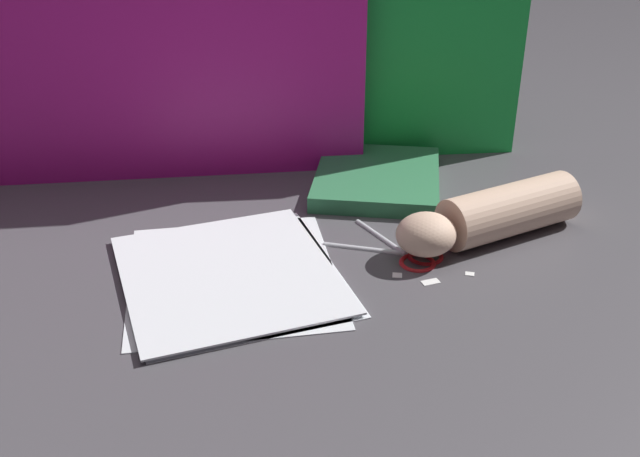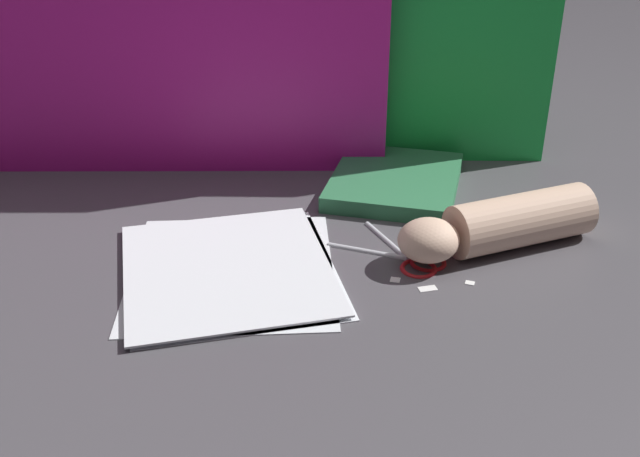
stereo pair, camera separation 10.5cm
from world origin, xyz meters
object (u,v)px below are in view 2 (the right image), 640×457
object	(u,v)px
paper_stack	(231,269)
hand_forearm	(500,226)
book_closed	(395,181)
scissors	(408,257)

from	to	relation	value
paper_stack	hand_forearm	bearing A→B (deg)	1.00
book_closed	scissors	world-z (taller)	book_closed
hand_forearm	scissors	bearing A→B (deg)	-175.96
book_closed	scissors	bearing A→B (deg)	-99.00
hand_forearm	paper_stack	bearing A→B (deg)	-179.00
paper_stack	scissors	world-z (taller)	scissors
paper_stack	hand_forearm	distance (m)	0.40
paper_stack	book_closed	distance (m)	0.38
paper_stack	scissors	xyz separation A→B (m)	(0.26, -0.00, -0.00)
scissors	paper_stack	bearing A→B (deg)	179.35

